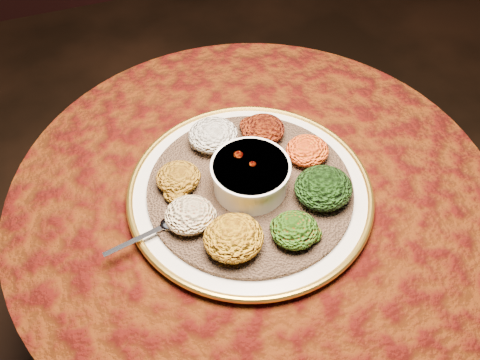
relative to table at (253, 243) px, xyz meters
name	(u,v)px	position (x,y,z in m)	size (l,w,h in m)	color
table	(253,243)	(0.00, 0.00, 0.00)	(0.96, 0.96, 0.73)	black
platter	(250,192)	(-0.01, -0.01, 0.19)	(0.53, 0.53, 0.02)	beige
injera	(250,189)	(-0.01, -0.01, 0.20)	(0.39, 0.39, 0.01)	brown
stew_bowl	(250,175)	(-0.01, -0.01, 0.24)	(0.15, 0.15, 0.06)	white
spoon	(166,225)	(-0.19, -0.04, 0.21)	(0.15, 0.05, 0.01)	silver
portion_ayib	(213,135)	(-0.04, 0.12, 0.23)	(0.10, 0.09, 0.05)	silver
portion_kitfo	(263,129)	(0.06, 0.11, 0.23)	(0.09, 0.08, 0.04)	black
portion_tikil	(307,151)	(0.12, 0.03, 0.23)	(0.08, 0.08, 0.04)	#BB870F
portion_gomen	(323,188)	(0.10, -0.07, 0.23)	(0.11, 0.10, 0.05)	black
portion_mixveg	(295,230)	(0.02, -0.14, 0.23)	(0.08, 0.08, 0.04)	#9B280A
portion_kik	(234,238)	(-0.09, -0.12, 0.23)	(0.10, 0.10, 0.05)	#C18811
portion_timatim	(190,215)	(-0.14, -0.05, 0.23)	(0.09, 0.08, 0.04)	maroon
portion_shiro	(178,177)	(-0.14, 0.04, 0.23)	(0.08, 0.08, 0.04)	#9B6B12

